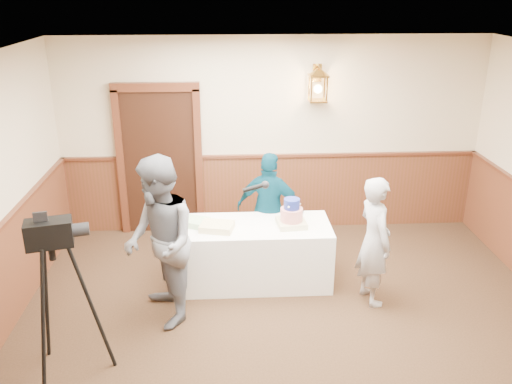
% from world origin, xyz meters
% --- Properties ---
extents(room_shell, '(6.02, 7.02, 2.81)m').
position_xyz_m(room_shell, '(-0.05, 0.45, 1.52)').
color(room_shell, beige).
rests_on(room_shell, ground).
extents(display_table, '(1.80, 0.80, 0.75)m').
position_xyz_m(display_table, '(-0.33, 1.90, 0.38)').
color(display_table, white).
rests_on(display_table, ground).
extents(tiered_cake, '(0.36, 0.36, 0.34)m').
position_xyz_m(tiered_cake, '(0.10, 1.87, 0.88)').
color(tiered_cake, beige).
rests_on(tiered_cake, display_table).
extents(sheet_cake_yellow, '(0.43, 0.36, 0.08)m').
position_xyz_m(sheet_cake_yellow, '(-0.78, 1.80, 0.79)').
color(sheet_cake_yellow, '#D0B67C').
rests_on(sheet_cake_yellow, display_table).
extents(sheet_cake_green, '(0.38, 0.35, 0.07)m').
position_xyz_m(sheet_cake_green, '(-1.05, 1.95, 0.79)').
color(sheet_cake_green, '#ACE8A4').
rests_on(sheet_cake_green, display_table).
extents(interviewer, '(1.63, 1.07, 1.85)m').
position_xyz_m(interviewer, '(-1.36, 1.14, 0.92)').
color(interviewer, slate).
rests_on(interviewer, ground).
extents(baker, '(0.48, 0.62, 1.51)m').
position_xyz_m(baker, '(0.98, 1.40, 0.75)').
color(baker, '#A5A4AA').
rests_on(baker, ground).
extents(assistant_p, '(0.95, 0.64, 1.49)m').
position_xyz_m(assistant_p, '(-0.11, 2.37, 0.75)').
color(assistant_p, '#083C4F').
rests_on(assistant_p, ground).
extents(tv_camera_rig, '(0.62, 0.58, 1.58)m').
position_xyz_m(tv_camera_rig, '(-2.16, 0.28, 0.71)').
color(tv_camera_rig, black).
rests_on(tv_camera_rig, ground).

